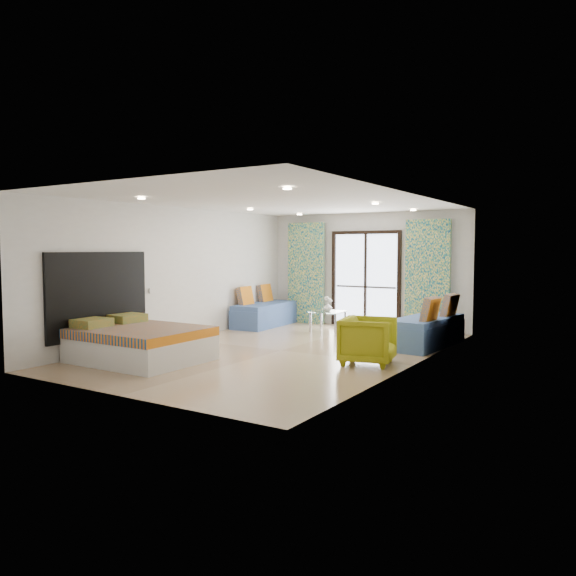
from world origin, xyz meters
The scene contains 24 objects.
floor centered at (0.00, 0.00, 0.00)m, with size 5.00×7.50×0.01m, color #9B7D5C, non-canonical shape.
ceiling centered at (0.00, 0.00, 2.70)m, with size 5.00×7.50×0.01m, color silver, non-canonical shape.
wall_back centered at (0.00, 3.75, 1.35)m, with size 5.00×0.01×2.70m, color silver, non-canonical shape.
wall_front centered at (0.00, -3.75, 1.35)m, with size 5.00×0.01×2.70m, color silver, non-canonical shape.
wall_left centered at (-2.50, 0.00, 1.35)m, with size 0.01×7.50×2.70m, color silver, non-canonical shape.
wall_right centered at (2.50, 0.00, 1.35)m, with size 0.01×7.50×2.70m, color silver, non-canonical shape.
balcony_door centered at (0.00, 3.72, 1.26)m, with size 1.76×0.08×2.28m.
balcony_rail centered at (0.00, 3.73, 0.95)m, with size 1.52×0.03×0.04m, color #595451.
curtain_left centered at (-1.55, 3.57, 1.25)m, with size 1.00×0.10×2.50m, color beige.
curtain_right centered at (1.55, 3.57, 1.25)m, with size 1.00×0.10×2.50m, color beige.
downlight_a centered at (-1.40, -2.00, 2.67)m, with size 0.12×0.12×0.02m, color #FFE0B2.
downlight_b centered at (1.40, -2.00, 2.67)m, with size 0.12×0.12×0.02m, color #FFE0B2.
downlight_c centered at (-1.40, 1.00, 2.67)m, with size 0.12×0.12×0.02m, color #FFE0B2.
downlight_d centered at (1.40, 1.00, 2.67)m, with size 0.12×0.12×0.02m, color #FFE0B2.
downlight_e centered at (-1.40, 3.00, 2.67)m, with size 0.12×0.12×0.02m, color #FFE0B2.
downlight_f centered at (1.40, 3.00, 2.67)m, with size 0.12×0.12×0.02m, color #FFE0B2.
headboard centered at (-2.46, -2.03, 1.05)m, with size 0.06×2.10×1.50m, color black.
switch_plate centered at (-2.47, -0.78, 1.05)m, with size 0.02×0.10×0.10m, color silver.
bed centered at (-1.48, -2.03, 0.29)m, with size 2.02×1.65×0.70m.
daybed_left centered at (-2.12, 2.56, 0.30)m, with size 0.91×2.03×0.97m.
daybed_right centered at (2.12, 1.84, 0.31)m, with size 0.95×2.07×0.99m.
coffee_table centered at (-0.40, 2.58, 0.41)m, with size 0.75×0.75×0.80m.
vase centered at (-0.39, 2.54, 0.55)m, with size 0.19×0.19×0.19m, color white.
armchair centered at (1.84, -0.27, 0.42)m, with size 0.81×0.76×0.84m, color #929313.
Camera 1 is at (5.49, -8.51, 1.85)m, focal length 35.00 mm.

